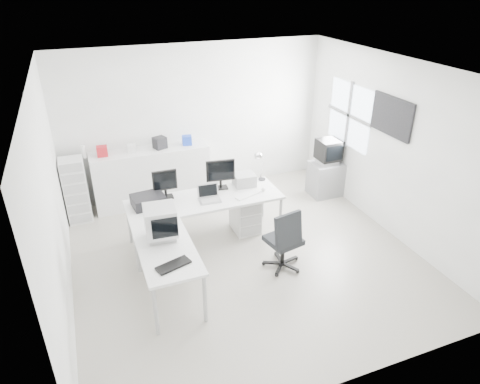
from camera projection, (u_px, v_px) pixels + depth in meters
name	position (u px, v px, depth m)	size (l,w,h in m)	color
floor	(245.00, 255.00, 6.57)	(5.00, 5.00, 0.01)	beige
ceiling	(246.00, 70.00, 5.28)	(5.00, 5.00, 0.01)	white
back_wall	(196.00, 120.00, 8.00)	(5.00, 0.02, 2.80)	white
left_wall	(52.00, 204.00, 5.12)	(0.02, 5.00, 2.80)	white
right_wall	(392.00, 149.00, 6.73)	(0.02, 5.00, 2.80)	white
window	(349.00, 115.00, 7.63)	(0.02, 1.20, 1.10)	white
wall_picture	(392.00, 116.00, 6.57)	(0.04, 0.90, 0.60)	black
main_desk	(206.00, 219.00, 6.79)	(2.40, 0.80, 0.75)	silver
side_desk	(168.00, 272.00, 5.61)	(0.70, 1.40, 0.75)	silver
drawer_pedestal	(245.00, 214.00, 7.09)	(0.40, 0.50, 0.60)	silver
inkjet_printer	(148.00, 200.00, 6.39)	(0.47, 0.37, 0.17)	black
lcd_monitor_small	(165.00, 184.00, 6.54)	(0.37, 0.21, 0.47)	black
lcd_monitor_large	(221.00, 175.00, 6.83)	(0.46, 0.18, 0.48)	black
laptop	(210.00, 195.00, 6.51)	(0.31, 0.32, 0.21)	#B7B7BA
white_keyboard	(247.00, 195.00, 6.70)	(0.41, 0.13, 0.02)	silver
white_mouse	(263.00, 189.00, 6.83)	(0.07, 0.07, 0.07)	silver
laser_printer	(244.00, 180.00, 7.00)	(0.34, 0.29, 0.20)	#A0A0A0
desk_lamp	(262.00, 167.00, 7.12)	(0.15, 0.15, 0.45)	silver
crt_monitor	(160.00, 222.00, 5.53)	(0.43, 0.43, 0.49)	#B7B7BA
black_keyboard	(173.00, 265.00, 5.10)	(0.42, 0.17, 0.03)	black
office_chair	(283.00, 237.00, 6.10)	(0.58, 0.58, 1.01)	#222527
tv_cabinet	(326.00, 178.00, 8.24)	(0.60, 0.49, 0.65)	slate
crt_tv	(328.00, 152.00, 7.99)	(0.50, 0.48, 0.45)	black
sideboard	(152.00, 176.00, 7.88)	(2.09, 0.52, 1.05)	silver
clutter_box_a	(102.00, 151.00, 7.34)	(0.18, 0.16, 0.18)	#AE1821
clutter_box_b	(132.00, 148.00, 7.51)	(0.14, 0.12, 0.14)	silver
clutter_box_c	(160.00, 143.00, 7.65)	(0.21, 0.19, 0.21)	black
clutter_box_d	(187.00, 140.00, 7.82)	(0.17, 0.15, 0.17)	#1B3EBE
clutter_bottle	(83.00, 152.00, 7.26)	(0.07, 0.07, 0.22)	silver
filing_cabinet	(76.00, 190.00, 7.30)	(0.39, 0.46, 1.11)	silver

